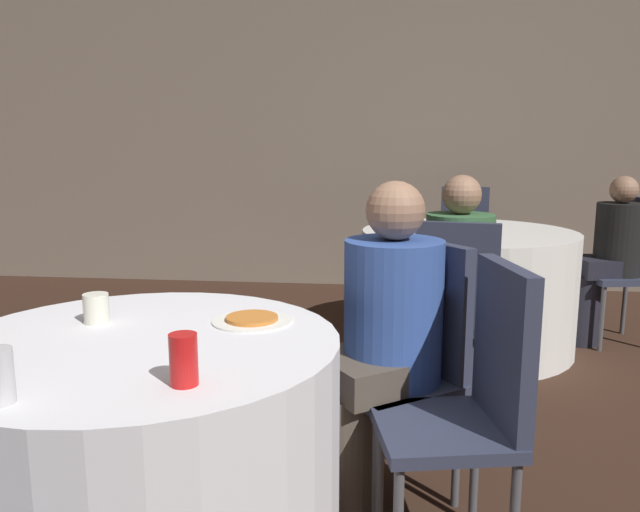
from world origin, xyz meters
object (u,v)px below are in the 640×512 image
object	(u,v)px
table_far	(467,289)
chair_near_northeast	(414,347)
table_near	(148,462)
person_black_shirt	(606,261)
pizza_plate_near	(252,320)
chair_near_east	(475,390)
chair_far_north	(464,236)
soda_can_red	(184,360)
chair_far_east	(632,258)
person_green_jacket	(459,290)
person_blue_shirt	(378,344)
chair_far_south	(456,302)

from	to	relation	value
table_far	chair_near_northeast	xyz separation A→B (m)	(-0.41, -1.78, 0.19)
table_near	table_far	world-z (taller)	same
person_black_shirt	pizza_plate_near	bearing A→B (deg)	131.47
chair_near_east	chair_far_north	size ratio (longest dim) A/B	1.00
pizza_plate_near	soda_can_red	distance (m)	0.53
chair_near_east	chair_far_east	world-z (taller)	same
chair_far_north	person_green_jacket	xyz separation A→B (m)	(-0.25, -2.00, 0.02)
chair_far_east	chair_far_north	bearing A→B (deg)	37.29
person_blue_shirt	table_near	bearing A→B (deg)	90.00
chair_far_south	person_green_jacket	distance (m)	0.17
table_near	chair_near_northeast	size ratio (longest dim) A/B	1.19
chair_near_northeast	person_blue_shirt	size ratio (longest dim) A/B	0.81
table_near	chair_far_south	size ratio (longest dim) A/B	1.19
chair_far_south	person_black_shirt	xyz separation A→B (m)	(1.08, 1.24, -0.02)
table_near	chair_far_east	world-z (taller)	chair_far_east
chair_far_south	chair_far_east	xyz separation A→B (m)	(1.26, 1.28, 0.00)
pizza_plate_near	chair_far_north	bearing A→B (deg)	72.53
person_black_shirt	person_blue_shirt	distance (m)	2.50
table_far	chair_near_east	distance (m)	2.19
chair_near_east	chair_near_northeast	bearing A→B (deg)	12.36
table_near	person_blue_shirt	bearing A→B (deg)	36.30
table_far	chair_far_north	xyz separation A→B (m)	(0.10, 1.09, 0.19)
person_green_jacket	chair_far_south	bearing A→B (deg)	-90.00
chair_far_east	person_black_shirt	size ratio (longest dim) A/B	0.87
chair_near_east	chair_far_south	world-z (taller)	same
table_near	chair_far_east	bearing A→B (deg)	48.35
chair_near_east	person_blue_shirt	world-z (taller)	person_blue_shirt
table_near	chair_far_north	size ratio (longest dim) A/B	1.19
table_near	chair_near_northeast	world-z (taller)	chair_near_northeast
chair_near_northeast	chair_far_north	xyz separation A→B (m)	(0.50, 2.87, 0.00)
table_far	chair_near_northeast	size ratio (longest dim) A/B	1.42
table_far	chair_near_east	size ratio (longest dim) A/B	1.42
chair_near_northeast	chair_near_east	size ratio (longest dim) A/B	1.00
chair_near_northeast	pizza_plate_near	xyz separation A→B (m)	(-0.52, -0.38, 0.20)
table_far	chair_far_north	bearing A→B (deg)	84.91
person_black_shirt	table_near	bearing A→B (deg)	129.94
chair_far_south	person_blue_shirt	distance (m)	0.87
person_green_jacket	pizza_plate_near	world-z (taller)	person_green_jacket
chair_near_northeast	chair_far_south	world-z (taller)	same
chair_far_east	chair_near_northeast	bearing A→B (deg)	132.80
chair_near_east	chair_far_east	distance (m)	2.70
person_green_jacket	soda_can_red	xyz separation A→B (m)	(-0.81, -1.76, 0.23)
chair_far_east	person_black_shirt	distance (m)	0.18
person_blue_shirt	pizza_plate_near	xyz separation A→B (m)	(-0.39, -0.28, 0.16)
person_green_jacket	person_black_shirt	bearing A→B (deg)	55.13
table_near	person_black_shirt	bearing A→B (deg)	50.27
person_black_shirt	chair_near_northeast	bearing A→B (deg)	135.77
person_green_jacket	soda_can_red	size ratio (longest dim) A/B	9.50
table_near	person_black_shirt	size ratio (longest dim) A/B	1.03
table_near	person_blue_shirt	world-z (taller)	person_blue_shirt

